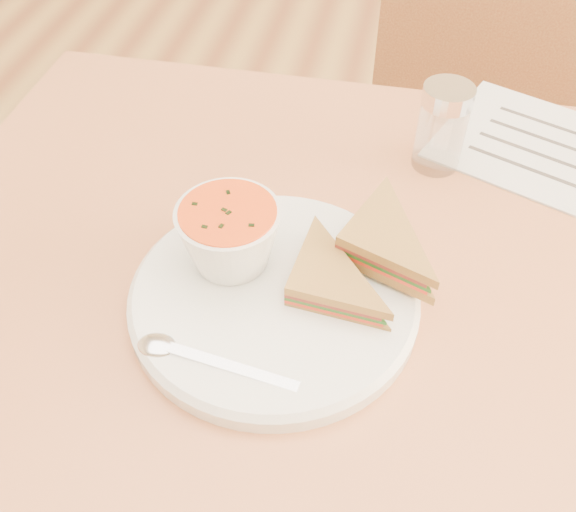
% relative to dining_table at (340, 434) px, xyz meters
% --- Properties ---
extents(dining_table, '(1.00, 0.70, 0.75)m').
position_rel_dining_table_xyz_m(dining_table, '(0.00, 0.00, 0.00)').
color(dining_table, brown).
rests_on(dining_table, floor).
extents(chair_far, '(0.49, 0.49, 0.96)m').
position_rel_dining_table_xyz_m(chair_far, '(0.13, 0.51, 0.11)').
color(chair_far, brown).
rests_on(chair_far, floor).
extents(plate, '(0.33, 0.33, 0.02)m').
position_rel_dining_table_xyz_m(plate, '(-0.08, -0.07, 0.38)').
color(plate, white).
rests_on(plate, dining_table).
extents(soup_bowl, '(0.12, 0.12, 0.07)m').
position_rel_dining_table_xyz_m(soup_bowl, '(-0.13, -0.04, 0.43)').
color(soup_bowl, white).
rests_on(soup_bowl, plate).
extents(sandwich_half_a, '(0.11, 0.11, 0.03)m').
position_rel_dining_table_xyz_m(sandwich_half_a, '(-0.06, -0.09, 0.41)').
color(sandwich_half_a, '#A87C3B').
rests_on(sandwich_half_a, plate).
extents(sandwich_half_b, '(0.14, 0.14, 0.03)m').
position_rel_dining_table_xyz_m(sandwich_half_b, '(-0.03, -0.03, 0.42)').
color(sandwich_half_b, '#A87C3B').
rests_on(sandwich_half_b, plate).
extents(spoon, '(0.19, 0.06, 0.01)m').
position_rel_dining_table_xyz_m(spoon, '(-0.11, -0.16, 0.40)').
color(spoon, silver).
rests_on(spoon, plate).
extents(paper_menu, '(0.34, 0.30, 0.00)m').
position_rel_dining_table_xyz_m(paper_menu, '(0.22, 0.24, 0.38)').
color(paper_menu, silver).
rests_on(paper_menu, dining_table).
extents(condiment_shaker, '(0.07, 0.07, 0.11)m').
position_rel_dining_table_xyz_m(condiment_shaker, '(0.07, 0.19, 0.43)').
color(condiment_shaker, silver).
rests_on(condiment_shaker, dining_table).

